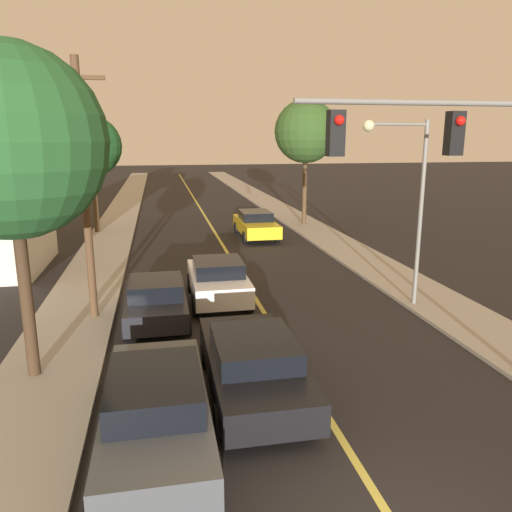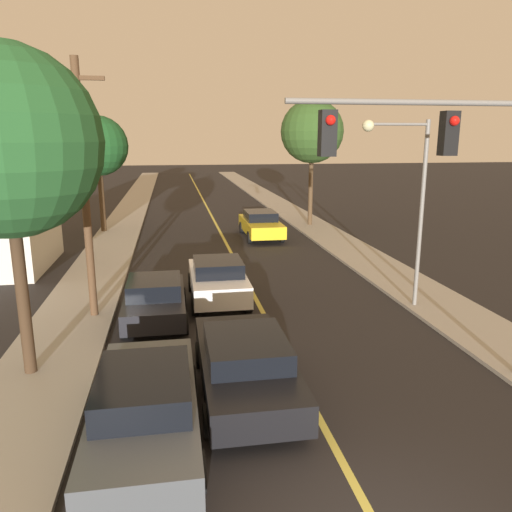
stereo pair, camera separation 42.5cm
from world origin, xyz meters
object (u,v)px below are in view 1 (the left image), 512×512
(car_near_lane_front, at_px, (253,363))
(streetlamp_right, at_px, (406,185))
(car_outer_lane_front, at_px, (156,406))
(car_near_lane_second, at_px, (218,280))
(tree_left_far, at_px, (91,146))
(car_outer_lane_second, at_px, (156,300))
(car_far_oncoming, at_px, (256,224))
(tree_right_near, at_px, (306,132))
(tree_left_near, at_px, (9,143))
(traffic_signal_mast, at_px, (469,178))
(utility_pole_left, at_px, (85,188))

(car_near_lane_front, height_order, streetlamp_right, streetlamp_right)
(car_outer_lane_front, bearing_deg, car_near_lane_second, 75.30)
(car_near_lane_second, relative_size, tree_left_far, 0.62)
(car_outer_lane_front, xyz_separation_m, car_outer_lane_second, (0.00, 6.45, -0.04))
(car_outer_lane_second, xyz_separation_m, car_far_oncoming, (5.61, 12.72, 0.05))
(car_near_lane_second, distance_m, car_outer_lane_front, 8.32)
(tree_left_far, bearing_deg, streetlamp_right, -53.99)
(tree_left_far, distance_m, tree_right_near, 12.90)
(car_far_oncoming, relative_size, tree_left_near, 0.66)
(traffic_signal_mast, distance_m, tree_left_near, 9.90)
(car_near_lane_second, bearing_deg, traffic_signal_mast, -55.98)
(car_outer_lane_front, distance_m, car_far_oncoming, 19.97)
(car_near_lane_second, relative_size, car_outer_lane_front, 0.82)
(car_outer_lane_front, xyz_separation_m, tree_right_near, (9.38, 22.21, 5.19))
(tree_left_far, height_order, tree_right_near, tree_right_near)
(car_near_lane_front, height_order, tree_left_near, tree_left_near)
(tree_right_near, bearing_deg, car_near_lane_second, -117.18)
(car_near_lane_second, xyz_separation_m, car_outer_lane_front, (-2.11, -8.05, -0.04))
(utility_pole_left, bearing_deg, car_near_lane_second, 13.80)
(car_near_lane_front, relative_size, car_outer_lane_front, 0.96)
(streetlamp_right, height_order, tree_right_near, tree_right_near)
(car_outer_lane_second, height_order, utility_pole_left, utility_pole_left)
(car_outer_lane_second, height_order, streetlamp_right, streetlamp_right)
(traffic_signal_mast, relative_size, utility_pole_left, 0.83)
(car_outer_lane_second, bearing_deg, utility_pole_left, 162.69)
(traffic_signal_mast, height_order, tree_left_near, tree_left_near)
(car_outer_lane_front, height_order, car_outer_lane_second, car_outer_lane_front)
(car_far_oncoming, bearing_deg, tree_left_far, -17.80)
(car_far_oncoming, height_order, tree_left_far, tree_left_far)
(car_near_lane_front, height_order, car_outer_lane_second, car_near_lane_front)
(car_outer_lane_second, xyz_separation_m, traffic_signal_mast, (6.77, -5.31, 4.04))
(tree_right_near, bearing_deg, car_near_lane_front, -109.30)
(car_outer_lane_second, relative_size, streetlamp_right, 0.68)
(car_near_lane_second, distance_m, tree_left_far, 15.71)
(car_near_lane_second, relative_size, tree_left_near, 0.56)
(car_near_lane_second, height_order, utility_pole_left, utility_pole_left)
(car_outer_lane_front, relative_size, tree_left_far, 0.75)
(car_near_lane_second, bearing_deg, car_far_oncoming, 72.51)
(car_near_lane_front, bearing_deg, car_outer_lane_front, -145.67)
(car_near_lane_front, bearing_deg, utility_pole_left, 125.86)
(car_near_lane_front, relative_size, traffic_signal_mast, 0.76)
(car_far_oncoming, relative_size, utility_pole_left, 0.64)
(car_outer_lane_front, relative_size, utility_pole_left, 0.66)
(car_outer_lane_front, xyz_separation_m, car_far_oncoming, (5.61, 19.17, 0.01))
(streetlamp_right, distance_m, tree_right_near, 16.10)
(car_near_lane_second, relative_size, tree_right_near, 0.53)
(car_far_oncoming, distance_m, tree_right_near, 7.09)
(car_near_lane_front, bearing_deg, car_far_oncoming, 78.82)
(tree_right_near, bearing_deg, traffic_signal_mast, -97.06)
(car_outer_lane_front, relative_size, tree_left_near, 0.68)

